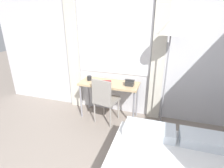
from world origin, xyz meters
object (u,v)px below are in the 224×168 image
object	(u,v)px
desk_chair	(105,98)
mug	(89,78)
standing_lamp	(171,34)
desk	(109,86)
telephone	(130,83)
book	(105,82)

from	to	relation	value
desk_chair	mug	distance (m)	0.54
standing_lamp	desk	bearing A→B (deg)	177.53
mug	desk_chair	bearing A→B (deg)	-31.16
desk_chair	standing_lamp	xyz separation A→B (m)	(1.03, 0.18, 1.17)
standing_lamp	mug	distance (m)	1.70
desk_chair	desk	bearing A→B (deg)	97.94
mug	telephone	bearing A→B (deg)	-1.54
standing_lamp	book	xyz separation A→B (m)	(-1.10, 0.02, -0.93)
telephone	book	bearing A→B (deg)	-177.93
desk	mug	size ratio (longest dim) A/B	12.89
book	mug	size ratio (longest dim) A/B	2.98
telephone	book	distance (m)	0.48
desk	telephone	xyz separation A→B (m)	(0.40, -0.00, 0.12)
desk	book	bearing A→B (deg)	-165.49
desk	desk_chair	xyz separation A→B (m)	(-0.01, -0.23, -0.15)
book	standing_lamp	bearing A→B (deg)	-1.23
desk_chair	book	size ratio (longest dim) A/B	3.43
book	telephone	bearing A→B (deg)	2.07
desk	book	world-z (taller)	book
telephone	desk_chair	bearing A→B (deg)	-151.47
desk_chair	standing_lamp	distance (m)	1.57
desk	mug	xyz separation A→B (m)	(-0.42, 0.02, 0.12)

